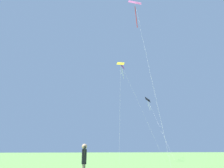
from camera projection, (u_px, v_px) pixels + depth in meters
name	position (u px, v px, depth m)	size (l,w,h in m)	color
kite_purple_streamer	(124.00, 71.00, 44.83)	(4.51, 8.21, 17.92)	purple
kite_pink_low	(136.00, 9.00, 30.59)	(2.27, 9.12, 21.31)	pink
kite_yellow_diamond	(121.00, 68.00, 36.80)	(2.91, 5.70, 15.39)	yellow
kite_black_large	(149.00, 102.00, 50.37)	(2.43, 12.28, 12.97)	black
person_far_back	(84.00, 160.00, 10.53)	(0.24, 0.57, 1.77)	#665B4C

